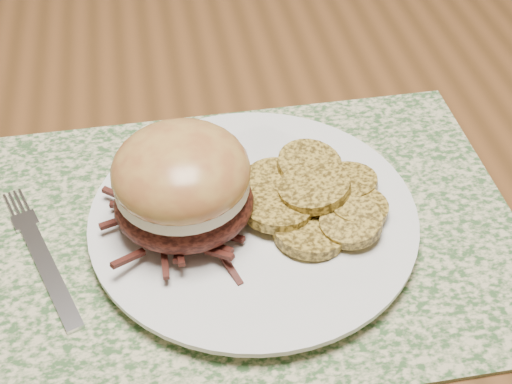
% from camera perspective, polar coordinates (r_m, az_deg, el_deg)
% --- Properties ---
extents(placemat, '(0.45, 0.33, 0.00)m').
position_cam_1_polar(placemat, '(0.61, -0.12, -3.23)').
color(placemat, '#365A2E').
rests_on(placemat, dining_table).
extents(dinner_plate, '(0.26, 0.26, 0.02)m').
position_cam_1_polar(dinner_plate, '(0.60, -0.21, -2.23)').
color(dinner_plate, white).
rests_on(dinner_plate, placemat).
extents(pork_sandwich, '(0.12, 0.12, 0.09)m').
position_cam_1_polar(pork_sandwich, '(0.56, -5.93, 0.61)').
color(pork_sandwich, black).
rests_on(pork_sandwich, dinner_plate).
extents(roasted_potatoes, '(0.14, 0.15, 0.04)m').
position_cam_1_polar(roasted_potatoes, '(0.60, 4.76, -0.45)').
color(roasted_potatoes, '#AF8D33').
rests_on(roasted_potatoes, dinner_plate).
extents(fork, '(0.07, 0.17, 0.00)m').
position_cam_1_polar(fork, '(0.61, -16.85, -4.76)').
color(fork, silver).
rests_on(fork, placemat).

